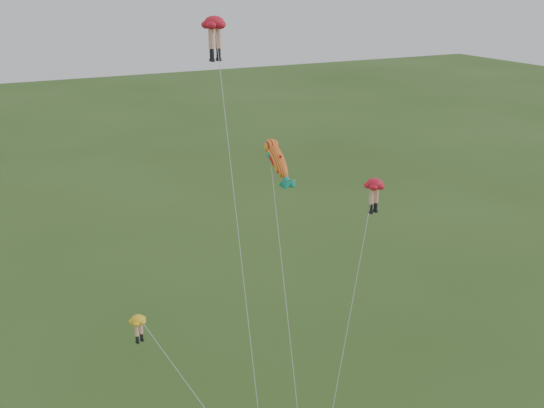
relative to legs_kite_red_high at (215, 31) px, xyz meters
name	(u,v)px	position (x,y,z in m)	size (l,w,h in m)	color
legs_kite_red_high	(215,31)	(0.00, 0.00, 0.00)	(4.10, 14.57, 23.29)	red
legs_kite_red_mid	(374,191)	(6.80, -8.38, -9.12)	(7.31, 6.55, 14.04)	red
legs_kite_yellow	(143,329)	(-7.71, -7.56, -15.28)	(5.15, 10.30, 7.80)	yellow
fish_kite	(277,161)	(0.77, -7.26, -6.71)	(2.75, 9.27, 17.06)	#FEAE20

